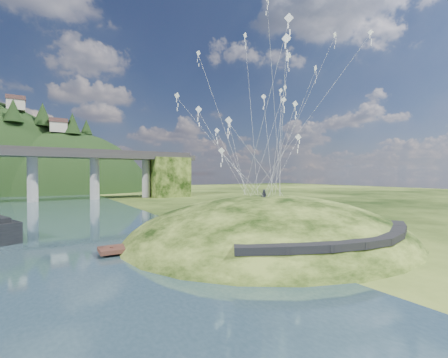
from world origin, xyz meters
TOP-DOWN VIEW (x-y plane):
  - ground at (0.00, 0.00)m, footprint 320.00×320.00m
  - grass_hill at (8.00, 2.00)m, footprint 36.00×32.00m
  - footpath at (7.46, -9.74)m, footprint 22.29×5.84m
  - wooden_dock at (-3.21, 3.77)m, footprint 15.46×2.98m
  - kite_flyers at (6.74, 1.63)m, footprint 0.96×0.90m
  - kite_swarm at (8.31, 3.57)m, footprint 18.32×17.31m

SIDE VIEW (x-z plane):
  - grass_hill at x=8.00m, z-range -8.00..5.00m
  - ground at x=0.00m, z-range 0.00..0.00m
  - wooden_dock at x=-3.21m, z-range -0.07..1.03m
  - footpath at x=7.46m, z-range 1.67..2.50m
  - kite_flyers at x=6.74m, z-range 4.94..6.66m
  - kite_swarm at x=8.31m, z-range 9.68..27.35m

